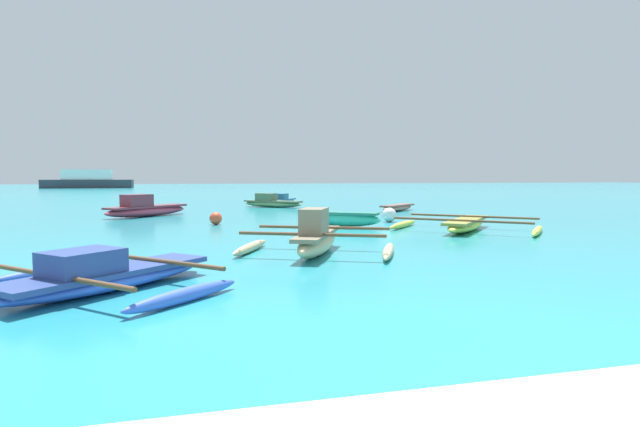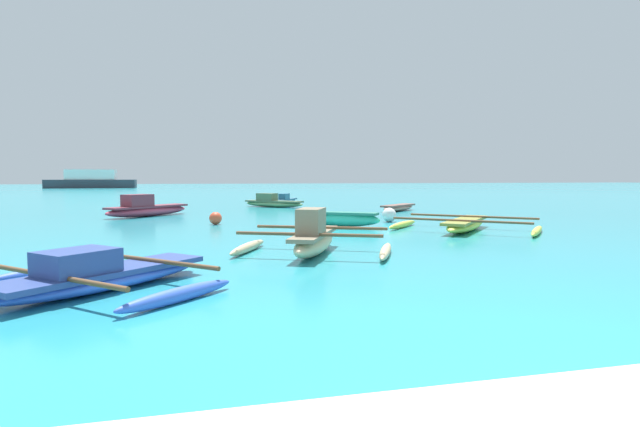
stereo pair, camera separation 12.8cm
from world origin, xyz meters
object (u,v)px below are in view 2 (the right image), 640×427
Objects in this scene: distant_ferry at (91,181)px; moored_boat_6 at (398,207)px; moored_boat_0 at (314,239)px; mooring_buoy_0 at (216,218)px; moored_boat_3 at (146,209)px; moored_boat_1 at (101,275)px; moored_boat_2 at (286,200)px; moored_boat_5 at (273,202)px; moored_boat_4 at (342,218)px; moored_boat_7 at (466,224)px; mooring_buoy_1 at (389,215)px.

moored_boat_6 is at bearing -66.51° from distant_ferry.
mooring_buoy_0 is (-1.82, 7.23, -0.11)m from moored_boat_0.
distant_ferry is (-13.24, 57.40, 0.78)m from moored_boat_3.
moored_boat_1 is 14.07m from moored_boat_3.
moored_boat_3 is at bearing 164.76° from moored_boat_2.
moored_boat_5 is at bearing 19.52° from moored_boat_0.
distant_ferry is at bearing 142.15° from moored_boat_4.
moored_boat_6 is at bearing -122.40° from moored_boat_2.
moored_boat_7 is at bearing -141.38° from moored_boat_6.
mooring_buoy_1 is (4.35, 6.74, -0.06)m from moored_boat_0.
moored_boat_3 is 7.89m from moored_boat_5.
moored_boat_2 is 16.21m from moored_boat_7.
moored_boat_0 reaches higher than moored_boat_4.
mooring_buoy_0 is (-3.34, -9.39, -0.05)m from moored_boat_5.
moored_boat_0 is 1.04× the size of moored_boat_1.
moored_boat_0 is 71.17m from distant_ferry.
moored_boat_4 is 0.96× the size of moored_boat_6.
moored_boat_6 is at bearing -42.58° from moored_boat_3.
mooring_buoy_0 reaches higher than moored_boat_7.
mooring_buoy_1 is (8.85, -4.78, -0.07)m from moored_boat_3.
distant_ferry reaches higher than moored_boat_1.
moored_boat_3 is 12.89m from moored_boat_7.
mooring_buoy_0 is at bearing -67.95° from moored_boat_5.
moored_boat_2 is at bearing 122.65° from moored_boat_4.
mooring_buoy_0 reaches higher than moored_boat_6.
distant_ferry is at bearing 61.45° from moored_boat_7.
moored_boat_7 is at bearing -31.56° from moored_boat_5.
distant_ferry is at bearing 39.17° from moored_boat_0.
mooring_buoy_1 is at bearing -4.53° from mooring_buoy_0.
mooring_buoy_1 is (8.10, 9.27, 0.05)m from moored_boat_1.
moored_boat_0 is 8.02m from mooring_buoy_1.
distant_ferry reaches higher than moored_boat_5.
distant_ferry is (-13.99, 71.45, 0.89)m from moored_boat_1.
moored_boat_4 is 11.06m from moored_boat_5.
moored_boat_5 reaches higher than moored_boat_7.
moored_boat_7 is (3.99, -13.21, -0.07)m from moored_boat_5.
moored_boat_2 is 8.39m from moored_boat_6.
moored_boat_3 is 8.02× the size of mooring_buoy_0.
moored_boat_6 is 8.83m from moored_boat_7.
moored_boat_2 is (6.47, 21.90, 0.02)m from moored_boat_1.
moored_boat_3 is 10.06m from mooring_buoy_1.
moored_boat_3 is 1.36× the size of moored_boat_6.
distant_ferry reaches higher than moored_boat_3.
moored_boat_7 is at bearing -33.55° from moored_boat_0.
moored_boat_5 reaches higher than moored_boat_4.
moored_boat_1 is 1.14× the size of moored_boat_2.
moored_boat_0 is 8.78× the size of mooring_buoy_0.
moored_boat_3 is (-0.75, 14.05, 0.11)m from moored_boat_1.
moored_boat_1 is 12.31m from mooring_buoy_1.
moored_boat_5 reaches higher than mooring_buoy_0.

